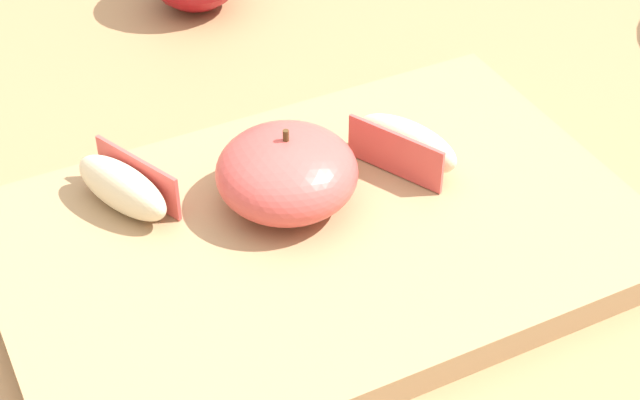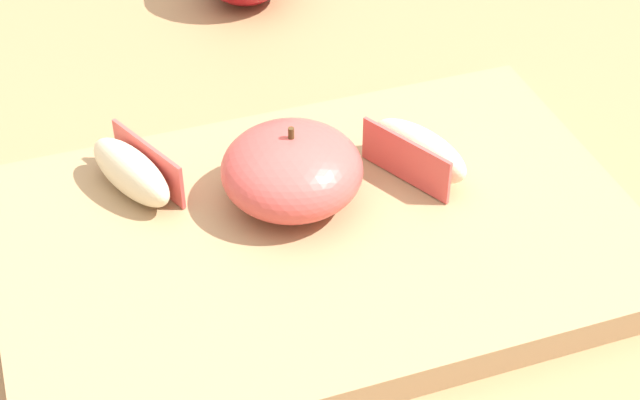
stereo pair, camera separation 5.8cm
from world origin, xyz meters
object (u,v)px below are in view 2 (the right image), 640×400
object	(u,v)px
apple_half_skin_up	(292,170)
apple_wedge_right	(418,151)
apple_wedge_front	(132,171)
cutting_board	(320,239)

from	to	relation	value
apple_half_skin_up	apple_wedge_right	world-z (taller)	apple_half_skin_up
apple_wedge_right	apple_wedge_front	bearing A→B (deg)	167.37
cutting_board	apple_wedge_right	bearing A→B (deg)	21.54
apple_wedge_front	apple_wedge_right	xyz separation A→B (m)	(0.17, -0.04, 0.00)
apple_wedge_front	cutting_board	bearing A→B (deg)	-35.02
apple_half_skin_up	apple_wedge_right	size ratio (longest dim) A/B	1.13
apple_wedge_front	apple_wedge_right	bearing A→B (deg)	-12.63
cutting_board	apple_wedge_front	bearing A→B (deg)	144.98
apple_wedge_right	apple_half_skin_up	bearing A→B (deg)	-179.19
cutting_board	apple_wedge_front	world-z (taller)	apple_wedge_front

